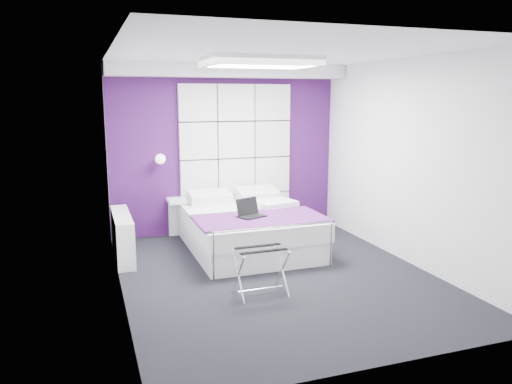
# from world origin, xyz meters

# --- Properties ---
(floor) EXTENTS (4.40, 4.40, 0.00)m
(floor) POSITION_xyz_m (0.00, 0.00, 0.00)
(floor) COLOR black
(floor) RESTS_ON ground
(ceiling) EXTENTS (4.40, 4.40, 0.00)m
(ceiling) POSITION_xyz_m (0.00, 0.00, 2.60)
(ceiling) COLOR white
(ceiling) RESTS_ON wall_back
(wall_back) EXTENTS (3.60, 0.00, 3.60)m
(wall_back) POSITION_xyz_m (0.00, 2.20, 1.30)
(wall_back) COLOR white
(wall_back) RESTS_ON floor
(wall_left) EXTENTS (0.00, 4.40, 4.40)m
(wall_left) POSITION_xyz_m (-1.80, 0.00, 1.30)
(wall_left) COLOR white
(wall_left) RESTS_ON floor
(wall_right) EXTENTS (0.00, 4.40, 4.40)m
(wall_right) POSITION_xyz_m (1.80, 0.00, 1.30)
(wall_right) COLOR white
(wall_right) RESTS_ON floor
(accent_wall) EXTENTS (3.58, 0.02, 2.58)m
(accent_wall) POSITION_xyz_m (0.00, 2.19, 1.30)
(accent_wall) COLOR #3C114B
(accent_wall) RESTS_ON wall_back
(soffit) EXTENTS (3.58, 0.50, 0.20)m
(soffit) POSITION_xyz_m (0.00, 1.95, 2.50)
(soffit) COLOR white
(soffit) RESTS_ON wall_back
(headboard) EXTENTS (1.80, 0.08, 2.30)m
(headboard) POSITION_xyz_m (0.15, 2.14, 1.17)
(headboard) COLOR silver
(headboard) RESTS_ON wall_back
(skylight) EXTENTS (1.36, 0.86, 0.12)m
(skylight) POSITION_xyz_m (0.00, 0.60, 2.55)
(skylight) COLOR white
(skylight) RESTS_ON ceiling
(wall_lamp) EXTENTS (0.15, 0.15, 0.15)m
(wall_lamp) POSITION_xyz_m (-1.05, 2.06, 1.22)
(wall_lamp) COLOR white
(wall_lamp) RESTS_ON wall_back
(radiator) EXTENTS (0.22, 1.20, 0.60)m
(radiator) POSITION_xyz_m (-1.69, 1.30, 0.30)
(radiator) COLOR white
(radiator) RESTS_ON floor
(bed) EXTENTS (1.69, 2.04, 0.72)m
(bed) POSITION_xyz_m (0.01, 1.12, 0.30)
(bed) COLOR white
(bed) RESTS_ON floor
(nightstand) EXTENTS (0.48, 0.37, 0.05)m
(nightstand) POSITION_xyz_m (-0.72, 2.02, 0.58)
(nightstand) COLOR white
(nightstand) RESTS_ON wall_back
(luggage_rack) EXTENTS (0.53, 0.39, 0.52)m
(luggage_rack) POSITION_xyz_m (-0.37, -0.48, 0.26)
(luggage_rack) COLOR silver
(luggage_rack) RESTS_ON floor
(laptop) EXTENTS (0.34, 0.24, 0.25)m
(laptop) POSITION_xyz_m (-0.09, 0.72, 0.63)
(laptop) COLOR black
(laptop) RESTS_ON bed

